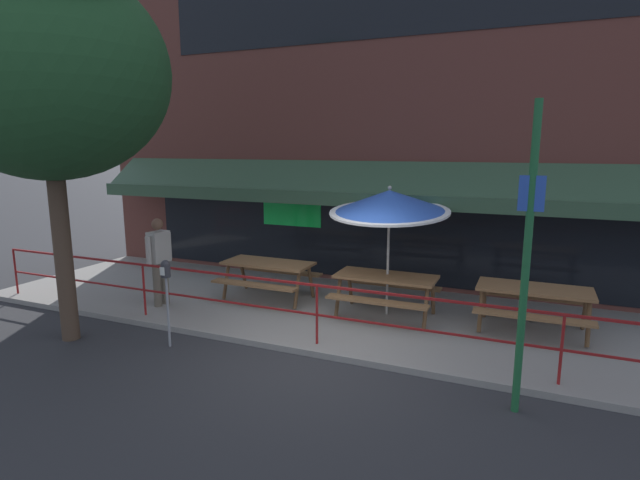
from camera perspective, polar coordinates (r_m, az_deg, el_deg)
The scene contains 12 objects.
ground_plane at distance 7.82m, azimuth -1.25°, elevation -13.19°, with size 120.00×120.00×0.00m, color #2D2D30.
patio_deck at distance 9.53m, azimuth 3.79°, elevation -8.41°, with size 15.00×4.00×0.10m, color gray.
restaurant_building at distance 11.19m, azimuth 8.03°, elevation 16.27°, with size 15.00×1.60×8.61m.
patio_railing at distance 7.79m, azimuth -0.36°, elevation -6.99°, with size 13.84×0.04×0.97m.
picnic_table_left at distance 10.14m, azimuth -5.94°, elevation -3.39°, with size 1.80×1.42×0.76m.
picnic_table_centre at distance 9.15m, azimuth 7.53°, elevation -4.99°, with size 1.80×1.42×0.76m.
picnic_table_right at distance 9.04m, azimuth 23.24°, elevation -5.98°, with size 1.80×1.42×0.76m.
patio_umbrella_centre at distance 8.97m, azimuth 7.94°, elevation 4.29°, with size 2.14×2.14×2.40m.
pedestrian_walking at distance 10.10m, azimuth -17.89°, elevation -1.88°, with size 0.27×0.62×1.71m.
parking_meter_near at distance 8.18m, azimuth -17.19°, elevation -4.07°, with size 0.15×0.16×1.42m.
street_sign_pole at distance 6.18m, azimuth 22.53°, elevation -2.01°, with size 0.28×0.09×3.67m.
street_tree_curbside at distance 8.87m, azimuth -28.94°, elevation 17.87°, with size 3.84×3.46×6.47m.
Camera 1 is at (2.97, -6.50, 3.17)m, focal length 28.00 mm.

